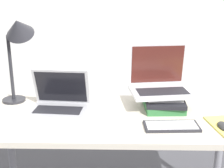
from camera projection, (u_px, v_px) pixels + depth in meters
The scene contains 7 objects.
desk at pixel (114, 129), 1.74m from camera, with size 1.51×0.65×0.74m.
laptop_left at pixel (60, 102), 1.77m from camera, with size 0.34×0.25×0.23m.
book_stack at pixel (163, 101), 1.81m from camera, with size 0.24×0.29×0.08m.
laptop_on_books at pixel (160, 82), 1.83m from camera, with size 0.39×0.31×0.27m.
wireless_keyboard at pixel (171, 126), 1.57m from camera, with size 0.28×0.14×0.01m.
mouse at pixel (224, 126), 1.54m from camera, with size 0.06×0.11×0.03m.
desk_lamp at pixel (17, 37), 1.77m from camera, with size 0.23×0.20×0.54m.
Camera 1 is at (0.02, -1.26, 1.41)m, focal length 50.00 mm.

